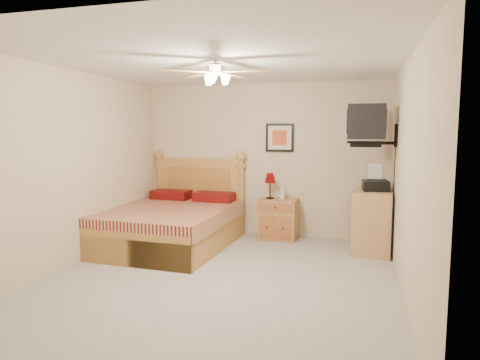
% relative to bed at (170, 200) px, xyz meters
% --- Properties ---
extents(floor, '(4.50, 4.50, 0.00)m').
position_rel_bed_xyz_m(floor, '(1.17, -1.12, -0.70)').
color(floor, '#A39C93').
rests_on(floor, ground).
extents(ceiling, '(4.00, 4.50, 0.04)m').
position_rel_bed_xyz_m(ceiling, '(1.17, -1.12, 1.80)').
color(ceiling, white).
rests_on(ceiling, ground).
extents(wall_back, '(4.00, 0.04, 2.50)m').
position_rel_bed_xyz_m(wall_back, '(1.17, 1.13, 0.55)').
color(wall_back, beige).
rests_on(wall_back, ground).
extents(wall_front, '(4.00, 0.04, 2.50)m').
position_rel_bed_xyz_m(wall_front, '(1.17, -3.37, 0.55)').
color(wall_front, beige).
rests_on(wall_front, ground).
extents(wall_left, '(0.04, 4.50, 2.50)m').
position_rel_bed_xyz_m(wall_left, '(-0.83, -1.12, 0.55)').
color(wall_left, beige).
rests_on(wall_left, ground).
extents(wall_right, '(0.04, 4.50, 2.50)m').
position_rel_bed_xyz_m(wall_right, '(3.17, -1.12, 0.55)').
color(wall_right, beige).
rests_on(wall_right, ground).
extents(bed, '(1.73, 2.22, 1.40)m').
position_rel_bed_xyz_m(bed, '(0.00, 0.00, 0.00)').
color(bed, '#BA7D3B').
rests_on(bed, ground).
extents(nightstand, '(0.61, 0.46, 0.65)m').
position_rel_bed_xyz_m(nightstand, '(1.47, 0.88, -0.38)').
color(nightstand, '#A36E35').
rests_on(nightstand, ground).
extents(table_lamp, '(0.29, 0.29, 0.41)m').
position_rel_bed_xyz_m(table_lamp, '(1.32, 0.92, 0.15)').
color(table_lamp, '#600001').
rests_on(table_lamp, nightstand).
extents(lotion_bottle, '(0.09, 0.09, 0.23)m').
position_rel_bed_xyz_m(lotion_bottle, '(1.53, 0.90, 0.06)').
color(lotion_bottle, silver).
rests_on(lotion_bottle, nightstand).
extents(framed_picture, '(0.46, 0.04, 0.46)m').
position_rel_bed_xyz_m(framed_picture, '(1.44, 1.11, 0.92)').
color(framed_picture, black).
rests_on(framed_picture, wall_back).
extents(dresser, '(0.59, 0.80, 0.90)m').
position_rel_bed_xyz_m(dresser, '(2.90, 0.51, -0.25)').
color(dresser, '#AC844C').
rests_on(dresser, ground).
extents(fax_machine, '(0.38, 0.40, 0.37)m').
position_rel_bed_xyz_m(fax_machine, '(2.93, 0.45, 0.38)').
color(fax_machine, black).
rests_on(fax_machine, dresser).
extents(magazine_lower, '(0.26, 0.30, 0.02)m').
position_rel_bed_xyz_m(magazine_lower, '(2.86, 0.81, 0.21)').
color(magazine_lower, beige).
rests_on(magazine_lower, dresser).
extents(magazine_upper, '(0.27, 0.33, 0.02)m').
position_rel_bed_xyz_m(magazine_upper, '(2.88, 0.81, 0.23)').
color(magazine_upper, gray).
rests_on(magazine_upper, magazine_lower).
extents(wall_tv, '(0.56, 0.46, 0.58)m').
position_rel_bed_xyz_m(wall_tv, '(2.92, 0.22, 1.11)').
color(wall_tv, black).
rests_on(wall_tv, wall_right).
extents(ceiling_fan, '(1.14, 1.14, 0.28)m').
position_rel_bed_xyz_m(ceiling_fan, '(1.17, -1.32, 1.66)').
color(ceiling_fan, silver).
rests_on(ceiling_fan, ceiling).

